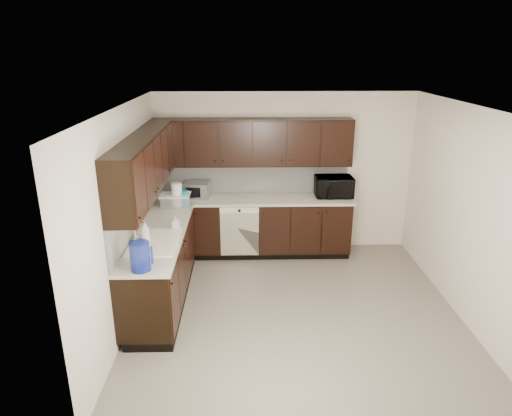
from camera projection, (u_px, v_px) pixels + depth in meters
The scene contains 20 objects.
floor at pixel (295, 310), 5.71m from camera, with size 4.00×4.00×0.00m, color gray.
ceiling at pixel (301, 108), 4.88m from camera, with size 4.00×4.00×0.00m, color white.
wall_back at pixel (284, 173), 7.18m from camera, with size 4.00×0.02×2.50m, color beige.
wall_left at pixel (125, 218), 5.25m from camera, with size 0.02×4.00×2.50m, color beige.
wall_right at pixel (468, 216), 5.34m from camera, with size 0.02×4.00×2.50m, color beige.
wall_front at pixel (327, 310), 3.41m from camera, with size 4.00×0.02×2.50m, color beige.
lower_cabinets at pixel (218, 245), 6.59m from camera, with size 3.00×2.80×0.90m.
countertop at pixel (217, 212), 6.43m from camera, with size 3.03×2.83×0.04m.
backsplash at pixel (203, 190), 6.53m from camera, with size 3.00×2.80×0.48m.
upper_cabinets at pixel (209, 151), 6.23m from camera, with size 3.00×2.80×0.70m.
dishwasher at pixel (240, 229), 6.84m from camera, with size 0.58×0.04×0.78m.
sink at pixel (155, 248), 5.37m from camera, with size 0.54×0.82×0.42m.
microwave at pixel (334, 187), 7.00m from camera, with size 0.56×0.38×0.31m, color black.
soap_bottle_a at pixel (176, 223), 5.73m from camera, with size 0.08×0.08×0.17m, color gray.
soap_bottle_b at pixel (145, 231), 5.35m from camera, with size 0.10×0.10×0.26m, color gray.
toaster_oven at pixel (197, 190), 6.96m from camera, with size 0.38×0.28×0.24m, color #ABABAD.
storage_bin at pixel (175, 200), 6.61m from camera, with size 0.41×0.30×0.16m, color silver.
blue_pitcher at pixel (140, 256), 4.65m from camera, with size 0.20×0.20×0.31m, color navy.
teal_tumbler at pixel (185, 198), 6.59m from camera, with size 0.10×0.10×0.23m, color #0B7A83.
paper_towel_roll at pixel (177, 194), 6.58m from camera, with size 0.15×0.15×0.34m, color white.
Camera 1 is at (-0.60, -4.95, 3.09)m, focal length 32.00 mm.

